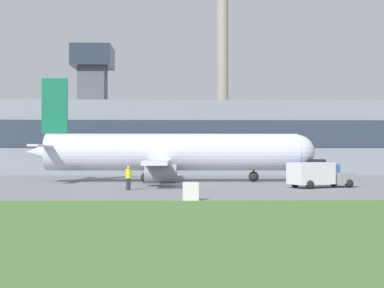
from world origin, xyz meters
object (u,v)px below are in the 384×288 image
at_px(pushback_tug, 317,172).
at_px(baggage_truck, 318,175).
at_px(ground_crew_person, 128,178).
at_px(airplane, 169,153).

relative_size(pushback_tug, baggage_truck, 0.68).
height_order(baggage_truck, ground_crew_person, baggage_truck).
bearing_deg(ground_crew_person, airplane, 77.02).
relative_size(pushback_tug, ground_crew_person, 2.20).
distance_m(airplane, ground_crew_person, 12.87).
height_order(pushback_tug, baggage_truck, pushback_tug).
xyz_separation_m(airplane, pushback_tug, (14.49, -1.88, -1.86)).
height_order(pushback_tug, ground_crew_person, pushback_tug).
bearing_deg(pushback_tug, airplane, 172.59).
xyz_separation_m(pushback_tug, baggage_truck, (-2.00, -8.00, -0.01)).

